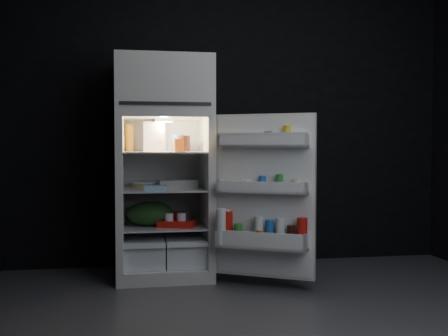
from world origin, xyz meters
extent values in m
cube|color=#49494E|center=(0.00, 0.00, 0.00)|extent=(4.00, 3.40, 0.00)
cube|color=black|center=(0.00, 1.70, 1.35)|extent=(4.00, 0.00, 2.70)
cube|color=silver|center=(-0.63, 1.30, 0.05)|extent=(0.76, 0.70, 0.10)
cube|color=silver|center=(-0.98, 1.30, 0.70)|extent=(0.05, 0.70, 1.20)
cube|color=silver|center=(-0.27, 1.30, 0.70)|extent=(0.05, 0.70, 1.20)
cube|color=white|center=(-0.63, 1.62, 0.70)|extent=(0.66, 0.05, 1.20)
cube|color=silver|center=(-0.63, 1.30, 1.33)|extent=(0.76, 0.70, 0.06)
cube|color=silver|center=(-0.63, 1.30, 1.57)|extent=(0.76, 0.70, 0.42)
cube|color=black|center=(-0.63, 0.95, 1.39)|extent=(0.68, 0.01, 0.02)
cube|color=white|center=(-0.95, 1.28, 0.70)|extent=(0.01, 0.65, 1.20)
cube|color=white|center=(-0.30, 1.28, 0.70)|extent=(0.01, 0.65, 1.20)
cube|color=white|center=(-0.63, 1.28, 1.30)|extent=(0.66, 0.65, 0.01)
cube|color=white|center=(-0.63, 1.28, 0.10)|extent=(0.66, 0.65, 0.01)
cube|color=white|center=(-0.63, 1.28, 1.02)|extent=(0.65, 0.63, 0.01)
cube|color=white|center=(-0.63, 1.28, 0.72)|extent=(0.65, 0.63, 0.01)
cube|color=white|center=(-0.63, 1.28, 0.42)|extent=(0.65, 0.63, 0.01)
cube|color=white|center=(-0.79, 1.30, 0.22)|extent=(0.32, 0.59, 0.22)
cube|color=white|center=(-0.46, 1.30, 0.22)|extent=(0.32, 0.59, 0.22)
cube|color=white|center=(-0.79, 0.97, 0.31)|extent=(0.32, 0.02, 0.03)
cube|color=white|center=(-0.46, 0.97, 0.31)|extent=(0.32, 0.02, 0.03)
cube|color=#FFE5B2|center=(-0.63, 1.23, 1.28)|extent=(0.14, 0.14, 0.02)
cube|color=silver|center=(0.10, 0.79, 0.70)|extent=(0.69, 0.41, 1.22)
cube|color=white|center=(0.08, 0.76, 0.70)|extent=(0.63, 0.35, 1.18)
cube|color=white|center=(0.06, 0.73, 1.07)|extent=(0.64, 0.41, 0.02)
cube|color=white|center=(0.05, 0.70, 1.11)|extent=(0.61, 0.35, 0.10)
cube|color=white|center=(0.35, 0.57, 1.11)|extent=(0.06, 0.09, 0.10)
cube|color=white|center=(-0.23, 0.89, 1.11)|extent=(0.06, 0.09, 0.10)
cube|color=white|center=(0.06, 0.72, 0.73)|extent=(0.64, 0.42, 0.02)
cube|color=white|center=(0.04, 0.69, 0.77)|extent=(0.61, 0.35, 0.09)
cube|color=white|center=(0.35, 0.56, 0.77)|extent=(0.07, 0.10, 0.09)
cube|color=white|center=(-0.23, 0.88, 0.77)|extent=(0.07, 0.10, 0.09)
cube|color=white|center=(0.05, 0.71, 0.33)|extent=(0.66, 0.45, 0.02)
cube|color=white|center=(0.02, 0.65, 0.38)|extent=(0.61, 0.35, 0.13)
cube|color=white|center=(0.34, 0.55, 0.38)|extent=(0.08, 0.13, 0.13)
cube|color=white|center=(-0.24, 0.86, 0.38)|extent=(0.08, 0.13, 0.13)
cube|color=white|center=(0.06, 0.73, 1.16)|extent=(0.62, 0.40, 0.02)
cylinder|color=yellow|center=(0.22, 0.64, 1.15)|extent=(0.08, 0.08, 0.14)
cylinder|color=black|center=(0.10, 0.71, 1.13)|extent=(0.08, 0.08, 0.10)
cylinder|color=yellow|center=(-0.10, 0.81, 1.13)|extent=(0.08, 0.08, 0.09)
cylinder|color=beige|center=(0.29, 0.60, 0.79)|extent=(0.08, 0.08, 0.09)
cylinder|color=#338C33|center=(0.17, 0.66, 0.81)|extent=(0.07, 0.07, 0.12)
cylinder|color=#205BB0|center=(0.06, 0.72, 0.80)|extent=(0.08, 0.08, 0.11)
cylinder|color=white|center=(-0.05, 0.78, 0.78)|extent=(0.08, 0.08, 0.08)
cylinder|color=red|center=(0.31, 0.56, 0.45)|extent=(0.10, 0.10, 0.22)
cylinder|color=black|center=(0.24, 0.60, 0.42)|extent=(0.08, 0.08, 0.16)
cylinder|color=silver|center=(0.17, 0.64, 0.45)|extent=(0.09, 0.09, 0.21)
cylinder|color=#205BB0|center=(0.10, 0.68, 0.44)|extent=(0.09, 0.09, 0.19)
cylinder|color=silver|center=(0.03, 0.72, 0.45)|extent=(0.09, 0.09, 0.22)
cylinder|color=#338C33|center=(-0.11, 0.79, 0.42)|extent=(0.09, 0.09, 0.15)
cylinder|color=red|center=(-0.18, 0.83, 0.46)|extent=(0.10, 0.10, 0.24)
cylinder|color=#D05B18|center=(0.03, 0.67, 0.40)|extent=(0.08, 0.08, 0.12)
cylinder|color=white|center=(-0.23, 0.82, 0.47)|extent=(0.10, 0.10, 0.27)
cylinder|color=white|center=(-0.18, 0.83, 0.58)|extent=(0.05, 0.05, 0.02)
cube|color=white|center=(-0.70, 1.33, 1.15)|extent=(0.19, 0.19, 0.24)
cylinder|color=#205BB0|center=(-0.51, 1.36, 1.10)|extent=(0.12, 0.12, 0.14)
cylinder|color=black|center=(-0.46, 1.29, 1.09)|extent=(0.13, 0.13, 0.13)
cylinder|color=#B6721D|center=(-0.90, 1.39, 1.14)|extent=(0.10, 0.10, 0.22)
cube|color=#D05B18|center=(-0.52, 1.12, 1.08)|extent=(0.09, 0.07, 0.10)
cube|color=gray|center=(-0.53, 1.22, 0.76)|extent=(0.34, 0.19, 0.07)
cylinder|color=tan|center=(-0.75, 1.39, 0.75)|extent=(0.35, 0.35, 0.04)
cube|color=#85ADCD|center=(-0.70, 1.08, 0.75)|extent=(0.19, 0.11, 0.04)
cube|color=beige|center=(-0.47, 1.43, 0.75)|extent=(0.15, 0.14, 0.05)
ellipsoid|color=#193815|center=(-0.74, 1.26, 0.52)|extent=(0.43, 0.38, 0.20)
cube|color=red|center=(-0.54, 1.15, 0.45)|extent=(0.32, 0.25, 0.05)
cylinder|color=red|center=(-0.53, 1.40, 0.47)|extent=(0.08, 0.08, 0.09)
cylinder|color=silver|center=(-0.42, 1.46, 0.47)|extent=(0.07, 0.07, 0.09)
camera|label=1|loc=(-0.85, -3.01, 1.07)|focal=42.00mm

